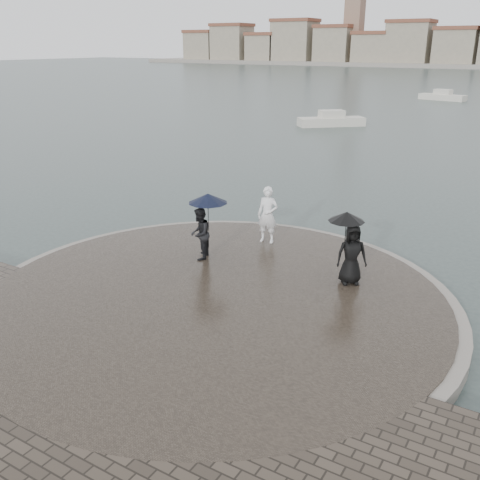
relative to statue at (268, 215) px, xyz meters
The scene contains 7 objects.
ground 7.79m from the statue, 84.81° to the right, with size 400.00×400.00×0.00m, color #2B3835.
kerb_ring 4.36m from the statue, 80.49° to the right, with size 12.50×12.50×0.32m, color gray.
quay_tip 4.35m from the statue, 80.49° to the right, with size 11.90×11.90×0.36m, color #2D261E.
statue is the anchor object (origin of this frame).
visitor_left 2.49m from the statue, 112.50° to the right, with size 1.25×1.16×2.04m.
visitor_right 3.75m from the statue, 25.54° to the right, with size 1.22×1.03×1.95m.
boats 39.88m from the statue, 90.12° to the left, with size 28.12×31.14×1.50m.
Camera 1 is at (7.11, -6.84, 6.47)m, focal length 40.00 mm.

